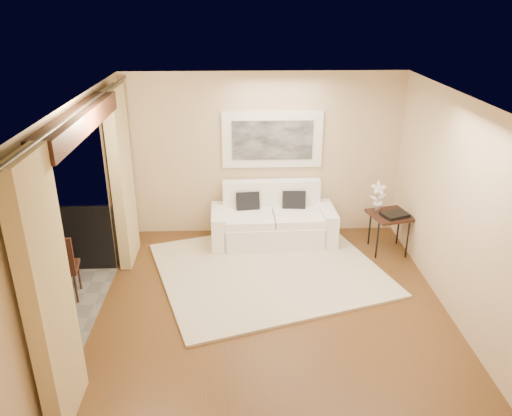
{
  "coord_description": "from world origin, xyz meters",
  "views": [
    {
      "loc": [
        -0.42,
        -5.34,
        3.76
      ],
      "look_at": [
        -0.18,
        1.01,
        1.05
      ],
      "focal_mm": 35.0,
      "sensor_mm": 36.0,
      "label": 1
    }
  ],
  "objects_px": {
    "sofa": "(273,222)",
    "balcony_chair_near": "(1,317)",
    "orchid": "(378,196)",
    "balcony_chair_far": "(59,264)",
    "side_table": "(390,217)"
  },
  "relations": [
    {
      "from": "sofa",
      "to": "balcony_chair_near",
      "type": "distance_m",
      "value": 4.23
    },
    {
      "from": "orchid",
      "to": "balcony_chair_far",
      "type": "relative_size",
      "value": 0.49
    },
    {
      "from": "side_table",
      "to": "balcony_chair_near",
      "type": "distance_m",
      "value": 5.5
    },
    {
      "from": "side_table",
      "to": "balcony_chair_near",
      "type": "height_order",
      "value": "balcony_chair_near"
    },
    {
      "from": "balcony_chair_near",
      "to": "side_table",
      "type": "bearing_deg",
      "value": 40.82
    },
    {
      "from": "sofa",
      "to": "side_table",
      "type": "relative_size",
      "value": 2.86
    },
    {
      "from": "balcony_chair_far",
      "to": "balcony_chair_near",
      "type": "xyz_separation_m",
      "value": [
        -0.28,
        -1.1,
        -0.03
      ]
    },
    {
      "from": "balcony_chair_far",
      "to": "balcony_chair_near",
      "type": "bearing_deg",
      "value": 66.43
    },
    {
      "from": "sofa",
      "to": "orchid",
      "type": "relative_size",
      "value": 4.28
    },
    {
      "from": "side_table",
      "to": "balcony_chair_near",
      "type": "xyz_separation_m",
      "value": [
        -4.97,
        -2.35,
        -0.06
      ]
    },
    {
      "from": "orchid",
      "to": "balcony_chair_near",
      "type": "relative_size",
      "value": 0.52
    },
    {
      "from": "balcony_chair_far",
      "to": "balcony_chair_near",
      "type": "distance_m",
      "value": 1.13
    },
    {
      "from": "sofa",
      "to": "balcony_chair_far",
      "type": "distance_m",
      "value": 3.35
    },
    {
      "from": "orchid",
      "to": "sofa",
      "type": "bearing_deg",
      "value": 170.22
    },
    {
      "from": "sofa",
      "to": "orchid",
      "type": "xyz_separation_m",
      "value": [
        1.63,
        -0.28,
        0.54
      ]
    }
  ]
}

